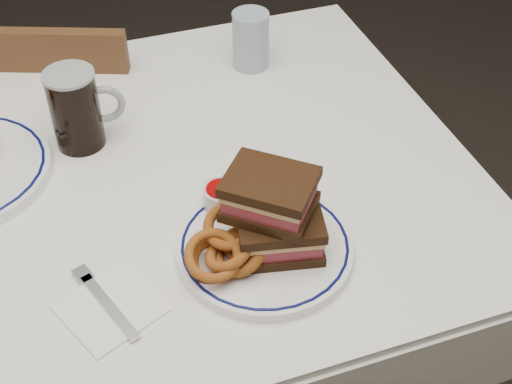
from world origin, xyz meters
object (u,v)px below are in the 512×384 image
object	(u,v)px
chair_far	(71,151)
beer_mug	(77,108)
main_plate	(265,247)
reuben_sandwich	(275,213)

from	to	relation	value
chair_far	beer_mug	bearing A→B (deg)	-86.59
main_plate	reuben_sandwich	xyz separation A→B (m)	(0.01, -0.00, 0.07)
chair_far	main_plate	world-z (taller)	chair_far
chair_far	main_plate	xyz separation A→B (m)	(0.23, -0.71, 0.31)
chair_far	reuben_sandwich	distance (m)	0.84
chair_far	main_plate	size ratio (longest dim) A/B	3.24
main_plate	reuben_sandwich	distance (m)	0.07
reuben_sandwich	chair_far	bearing A→B (deg)	108.87
chair_far	beer_mug	world-z (taller)	beer_mug
main_plate	reuben_sandwich	size ratio (longest dim) A/B	1.67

